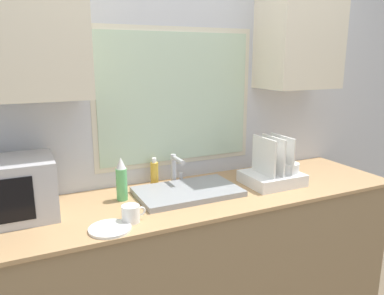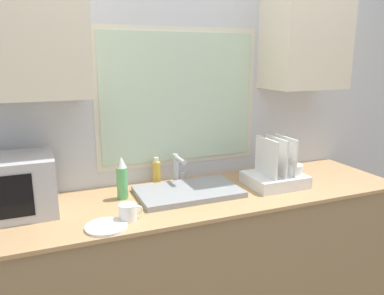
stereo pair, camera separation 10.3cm
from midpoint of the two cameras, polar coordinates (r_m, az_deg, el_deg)
The scene contains 10 objects.
countertop at distance 2.30m, azimuth -0.31°, elevation -17.77°, with size 2.38×0.66×0.91m.
wall_back at distance 2.27m, azimuth -3.68°, elevation 7.20°, with size 6.00×0.38×2.60m.
sink_basin at distance 2.10m, azimuth -2.09°, elevation -6.74°, with size 0.56×0.35×0.03m.
faucet at distance 2.23m, azimuth -3.82°, elevation -3.00°, with size 0.08×0.16×0.18m.
microwave at distance 1.98m, azimuth -27.54°, elevation -5.71°, with size 0.41×0.33×0.28m.
dish_rack at distance 2.29m, azimuth 11.08°, elevation -3.80°, with size 0.33×0.28×0.29m.
spray_bottle at distance 2.03m, azimuth -12.13°, elevation -4.83°, with size 0.06×0.06×0.23m.
soap_bottle at distance 2.25m, azimuth -7.06°, elevation -3.87°, with size 0.05×0.05×0.17m.
mug_near_sink at distance 1.78m, azimuth -10.93°, elevation -9.88°, with size 0.11×0.08×0.08m.
small_plate at distance 1.74m, azimuth -14.11°, elevation -11.93°, with size 0.19×0.19×0.01m.
Camera 1 is at (-0.88, -1.45, 1.65)m, focal length 35.00 mm.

